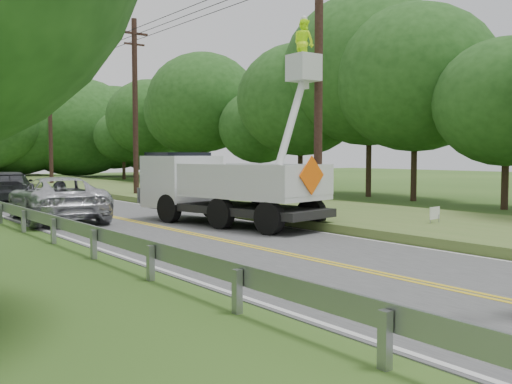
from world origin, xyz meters
TOP-DOWN VIEW (x-y plane):
  - ground at (0.00, 0.00)m, footprint 140.00×140.00m
  - road at (0.00, 14.00)m, footprint 7.20×96.00m
  - guardrail at (-4.02, 14.91)m, footprint 0.18×48.00m
  - utility_poles at (5.00, 17.02)m, footprint 1.60×43.30m
  - tall_grass_verge at (7.10, 14.00)m, footprint 7.00×96.00m
  - treeline_right at (15.72, 23.24)m, footprint 11.84×53.81m
  - bucket_truck at (2.26, 11.42)m, footprint 4.32×7.68m
  - suv_silver at (-2.22, 15.49)m, footprint 3.29×6.17m
  - suv_darkgrey at (-1.51, 25.18)m, footprint 3.90×5.94m
  - yard_sign at (6.50, 5.11)m, footprint 0.56×0.09m

SIDE VIEW (x-z plane):
  - ground at x=0.00m, z-range 0.00..0.00m
  - road at x=0.00m, z-range 0.00..0.02m
  - tall_grass_verge at x=7.10m, z-range 0.00..0.30m
  - guardrail at x=-4.02m, z-range 0.17..0.94m
  - yard_sign at x=6.50m, z-range 0.18..1.00m
  - suv_darkgrey at x=-1.51m, z-range 0.02..1.62m
  - suv_silver at x=-2.22m, z-range 0.02..1.67m
  - bucket_truck at x=2.26m, z-range -1.96..5.16m
  - utility_poles at x=5.00m, z-range 0.27..10.27m
  - treeline_right at x=15.72m, z-range 0.33..12.20m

